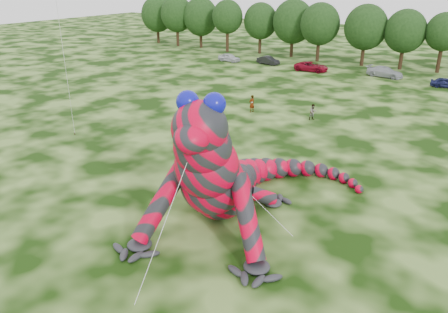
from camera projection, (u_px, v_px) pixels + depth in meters
ground at (230, 276)px, 20.97m from camera, size 240.00×240.00×0.00m
inflatable_gecko at (226, 146)px, 25.36m from camera, size 18.07×19.96×8.44m
tree_0 at (157, 20)px, 92.35m from camera, size 6.91×6.22×9.51m
tree_1 at (177, 21)px, 88.31m from camera, size 6.74×6.07×9.81m
tree_2 at (201, 23)px, 86.25m from camera, size 7.04×6.34×9.64m
tree_3 at (227, 26)px, 81.36m from camera, size 5.81×5.23×9.44m
tree_4 at (260, 28)px, 79.72m from camera, size 6.22×5.60×9.06m
tree_5 at (293, 28)px, 76.14m from camera, size 7.16×6.44×9.80m
tree_6 at (319, 32)px, 72.08m from camera, size 6.52×5.86×9.49m
tree_7 at (365, 35)px, 68.49m from camera, size 6.68×6.01×9.48m
tree_8 at (404, 40)px, 65.83m from camera, size 6.14×5.53×8.94m
tree_9 at (442, 43)px, 63.55m from camera, size 5.27×4.74×8.68m
car_0 at (229, 58)px, 73.34m from camera, size 4.11×2.06×1.35m
car_1 at (268, 60)px, 70.95m from camera, size 4.11×2.09×1.29m
car_2 at (311, 67)px, 65.82m from camera, size 5.17×2.49×1.42m
car_3 at (385, 72)px, 62.02m from camera, size 5.30×2.75×1.47m
car_4 at (446, 83)px, 56.22m from camera, size 3.86×1.99×1.26m
spectator_1 at (313, 112)px, 43.51m from camera, size 0.94×0.98×1.60m
spectator_0 at (252, 104)px, 45.91m from camera, size 0.63×0.77×1.84m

